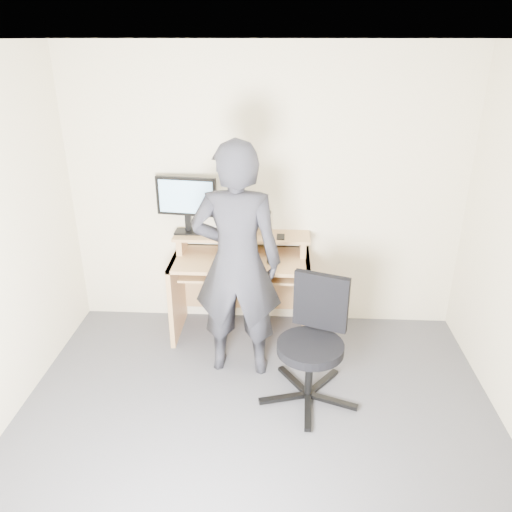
# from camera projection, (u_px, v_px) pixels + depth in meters

# --- Properties ---
(ground) EXTENTS (3.50, 3.50, 0.00)m
(ground) POSITION_uv_depth(u_px,v_px,m) (254.00, 451.00, 3.30)
(ground) COLOR #49484D
(ground) RESTS_ON ground
(back_wall) EXTENTS (3.50, 0.02, 2.50)m
(back_wall) POSITION_uv_depth(u_px,v_px,m) (265.00, 193.00, 4.39)
(back_wall) COLOR beige
(back_wall) RESTS_ON ground
(ceiling) EXTENTS (3.50, 3.50, 0.02)m
(ceiling) POSITION_uv_depth(u_px,v_px,m) (253.00, 40.00, 2.29)
(ceiling) COLOR white
(ceiling) RESTS_ON back_wall
(desk) EXTENTS (1.20, 0.60, 0.91)m
(desk) POSITION_uv_depth(u_px,v_px,m) (242.00, 275.00, 4.48)
(desk) COLOR tan
(desk) RESTS_ON ground
(monitor) EXTENTS (0.53, 0.15, 0.51)m
(monitor) POSITION_uv_depth(u_px,v_px,m) (186.00, 200.00, 4.32)
(monitor) COLOR black
(monitor) RESTS_ON desk
(external_drive) EXTENTS (0.08, 0.13, 0.20)m
(external_drive) POSITION_uv_depth(u_px,v_px,m) (235.00, 224.00, 4.37)
(external_drive) COLOR black
(external_drive) RESTS_ON desk
(travel_mug) EXTENTS (0.09, 0.09, 0.20)m
(travel_mug) POSITION_uv_depth(u_px,v_px,m) (266.00, 224.00, 4.37)
(travel_mug) COLOR silver
(travel_mug) RESTS_ON desk
(smartphone) EXTENTS (0.07, 0.13, 0.01)m
(smartphone) POSITION_uv_depth(u_px,v_px,m) (281.00, 237.00, 4.34)
(smartphone) COLOR black
(smartphone) RESTS_ON desk
(charger) EXTENTS (0.05, 0.04, 0.03)m
(charger) POSITION_uv_depth(u_px,v_px,m) (222.00, 235.00, 4.34)
(charger) COLOR black
(charger) RESTS_ON desk
(headphones) EXTENTS (0.20, 0.20, 0.06)m
(headphones) POSITION_uv_depth(u_px,v_px,m) (215.00, 231.00, 4.47)
(headphones) COLOR silver
(headphones) RESTS_ON desk
(keyboard) EXTENTS (0.49, 0.27, 0.03)m
(keyboard) POSITION_uv_depth(u_px,v_px,m) (239.00, 271.00, 4.28)
(keyboard) COLOR black
(keyboard) RESTS_ON desk
(mouse) EXTENTS (0.11, 0.07, 0.04)m
(mouse) POSITION_uv_depth(u_px,v_px,m) (272.00, 262.00, 4.22)
(mouse) COLOR black
(mouse) RESTS_ON desk
(office_chair) EXTENTS (0.74, 0.71, 0.93)m
(office_chair) POSITION_uv_depth(u_px,v_px,m) (314.00, 337.00, 3.64)
(office_chair) COLOR black
(office_chair) RESTS_ON ground
(person) EXTENTS (0.71, 0.48, 1.89)m
(person) POSITION_uv_depth(u_px,v_px,m) (237.00, 263.00, 3.78)
(person) COLOR black
(person) RESTS_ON ground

